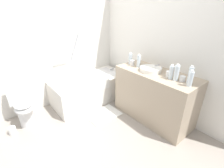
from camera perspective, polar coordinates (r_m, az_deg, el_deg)
name	(u,v)px	position (r m, az deg, el deg)	size (l,w,h in m)	color
ground_plane	(97,137)	(2.61, -5.55, -18.53)	(3.79, 3.79, 0.00)	#9E9389
wall_back_tiled	(50,44)	(3.25, -21.44, 13.21)	(3.17, 0.10, 2.42)	silver
wall_right_mirror	(162,47)	(2.97, 17.47, 12.73)	(0.10, 3.19, 2.42)	silver
bathtub	(90,88)	(3.40, -7.86, -1.38)	(1.55, 0.75, 1.37)	white
toilet	(23,105)	(3.03, -29.41, -6.56)	(0.36, 0.51, 0.72)	white
vanity_counter	(154,96)	(2.85, 14.80, -4.14)	(0.60, 1.35, 0.87)	tan
sink_basin	(151,69)	(2.70, 13.70, 5.19)	(0.35, 0.35, 0.06)	white
sink_faucet	(158,66)	(2.85, 16.23, 6.08)	(0.13, 0.15, 0.07)	#B3B3B8
water_bottle_0	(190,75)	(2.38, 26.32, 2.81)	(0.06, 0.06, 0.26)	silver
water_bottle_1	(139,61)	(2.81, 9.56, 8.09)	(0.06, 0.06, 0.23)	silver
water_bottle_2	(171,72)	(2.45, 20.49, 3.96)	(0.06, 0.06, 0.22)	silver
water_bottle_3	(177,73)	(2.42, 22.18, 3.72)	(0.07, 0.07, 0.24)	silver
water_bottle_4	(191,79)	(2.31, 26.41, 1.67)	(0.06, 0.06, 0.23)	silver
water_bottle_5	(130,59)	(2.97, 6.65, 9.03)	(0.07, 0.07, 0.21)	silver
drinking_glass_0	(132,63)	(2.89, 7.26, 7.49)	(0.08, 0.08, 0.10)	white
drinking_glass_1	(182,79)	(2.46, 23.99, 1.77)	(0.08, 0.08, 0.08)	white
drinking_glass_2	(168,74)	(2.53, 19.54, 3.43)	(0.07, 0.07, 0.09)	white
bath_mat	(104,114)	(3.04, -3.02, -10.89)	(0.59, 0.42, 0.01)	white
toilet_paper_roll	(12,131)	(3.05, -32.17, -14.01)	(0.11, 0.11, 0.12)	white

